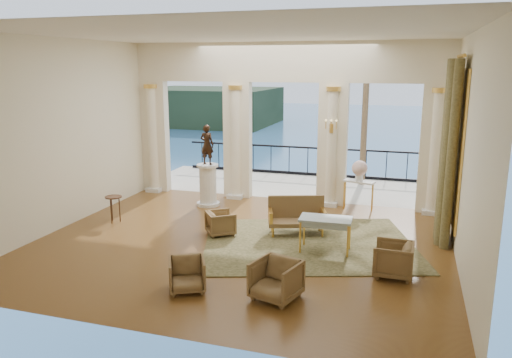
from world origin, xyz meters
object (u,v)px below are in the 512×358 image
(game_table, at_px, (326,221))
(side_table, at_px, (114,200))
(armchair_a, at_px, (187,273))
(settee, at_px, (297,216))
(statue, at_px, (207,145))
(console_table, at_px, (359,186))
(pedestal, at_px, (208,186))
(armchair_c, at_px, (393,258))
(armchair_d, at_px, (221,222))
(armchair_b, at_px, (276,278))

(game_table, relative_size, side_table, 1.65)
(armchair_a, height_order, game_table, game_table)
(settee, height_order, statue, statue)
(game_table, xyz_separation_m, console_table, (0.33, 3.46, -0.00))
(pedestal, distance_m, side_table, 2.70)
(armchair_c, relative_size, armchair_d, 1.16)
(armchair_b, bearing_deg, armchair_d, 143.25)
(armchair_b, distance_m, armchair_c, 2.42)
(armchair_b, bearing_deg, armchair_c, 56.66)
(armchair_c, height_order, pedestal, pedestal)
(armchair_c, xyz_separation_m, console_table, (-1.10, 4.34, 0.30))
(game_table, height_order, pedestal, pedestal)
(settee, distance_m, console_table, 2.76)
(armchair_c, bearing_deg, pedestal, -122.05)
(armchair_a, bearing_deg, game_table, 24.95)
(armchair_a, bearing_deg, console_table, 41.65)
(armchair_a, height_order, side_table, side_table)
(armchair_b, height_order, statue, statue)
(armchair_b, relative_size, pedestal, 0.63)
(armchair_d, height_order, console_table, console_table)
(console_table, bearing_deg, armchair_a, -95.61)
(armchair_a, bearing_deg, side_table, 111.13)
(armchair_b, height_order, side_table, armchair_b)
(game_table, distance_m, statue, 4.68)
(armchair_b, height_order, pedestal, pedestal)
(armchair_c, bearing_deg, armchair_a, -61.84)
(settee, height_order, pedestal, pedestal)
(side_table, bearing_deg, armchair_b, -30.00)
(pedestal, bearing_deg, console_table, 12.19)
(armchair_d, xyz_separation_m, statue, (-1.25, 2.23, 1.42))
(armchair_a, bearing_deg, armchair_d, 72.48)
(game_table, height_order, side_table, game_table)
(statue, xyz_separation_m, side_table, (-1.65, -2.14, -1.16))
(armchair_a, height_order, armchair_c, armchair_c)
(armchair_c, xyz_separation_m, side_table, (-6.83, 1.32, 0.22))
(game_table, bearing_deg, console_table, 82.26)
(statue, bearing_deg, armchair_a, 116.10)
(armchair_c, bearing_deg, side_table, -99.24)
(armchair_b, xyz_separation_m, armchair_d, (-2.08, 2.78, -0.06))
(side_table, bearing_deg, settee, 6.56)
(armchair_d, relative_size, settee, 0.43)
(armchair_a, xyz_separation_m, settee, (1.15, 3.55, 0.11))
(pedestal, distance_m, console_table, 4.17)
(armchair_d, bearing_deg, statue, -8.13)
(armchair_b, xyz_separation_m, armchair_c, (1.85, 1.56, -0.01))
(pedestal, height_order, statue, statue)
(armchair_d, distance_m, statue, 2.93)
(armchair_d, xyz_separation_m, settee, (1.66, 0.62, 0.12))
(pedestal, height_order, side_table, pedestal)
(armchair_b, distance_m, game_table, 2.49)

